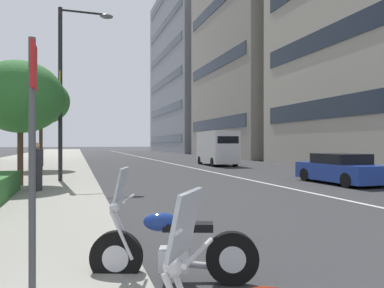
% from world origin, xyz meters
% --- Properties ---
extents(sidewalk_right_plaza, '(160.00, 9.35, 0.15)m').
position_xyz_m(sidewalk_right_plaza, '(30.00, 11.99, 0.07)').
color(sidewalk_right_plaza, gray).
rests_on(sidewalk_right_plaza, ground).
extents(lane_centre_stripe, '(110.00, 0.16, 0.01)m').
position_xyz_m(lane_centre_stripe, '(35.00, 0.00, 0.00)').
color(lane_centre_stripe, silver).
rests_on(lane_centre_stripe, ground).
extents(motorcycle_by_sign_pole, '(0.90, 2.09, 1.50)m').
position_xyz_m(motorcycle_by_sign_pole, '(2.54, 7.01, 0.45)').
color(motorcycle_by_sign_pole, black).
rests_on(motorcycle_by_sign_pole, ground).
extents(car_approaching_light, '(4.31, 1.98, 1.35)m').
position_xyz_m(car_approaching_light, '(11.35, -3.15, 0.64)').
color(car_approaching_light, navy).
rests_on(car_approaching_light, ground).
extents(delivery_van_ahead, '(5.13, 2.27, 2.81)m').
position_xyz_m(delivery_van_ahead, '(25.64, -2.90, 1.50)').
color(delivery_van_ahead, silver).
rests_on(delivery_van_ahead, ground).
extents(parking_sign_by_curb, '(0.32, 0.06, 2.58)m').
position_xyz_m(parking_sign_by_curb, '(1.48, 8.54, 1.70)').
color(parking_sign_by_curb, '#47494C').
rests_on(parking_sign_by_curb, sidewalk_right_plaza).
extents(street_lamp_with_banners, '(1.26, 2.40, 7.73)m').
position_xyz_m(street_lamp_with_banners, '(15.06, 8.51, 4.81)').
color(street_lamp_with_banners, '#232326').
rests_on(street_lamp_with_banners, sidewalk_right_plaza).
extents(street_tree_by_lamp_post, '(3.39, 3.39, 4.96)m').
position_xyz_m(street_tree_by_lamp_post, '(13.79, 10.31, 3.66)').
color(street_tree_by_lamp_post, '#473323').
rests_on(street_tree_by_lamp_post, sidewalk_right_plaza).
extents(street_tree_far_plaza, '(3.57, 3.57, 5.91)m').
position_xyz_m(street_tree_far_plaza, '(22.96, 10.36, 4.54)').
color(street_tree_far_plaza, '#473323').
rests_on(street_tree_far_plaza, sidewalk_right_plaza).
extents(pedestrian_on_plaza, '(0.46, 0.47, 1.69)m').
position_xyz_m(pedestrian_on_plaza, '(11.67, 9.51, 1.01)').
color(pedestrian_on_plaza, '#2D2D33').
rests_on(pedestrian_on_plaza, sidewalk_right_plaza).
extents(office_tower_near_left, '(29.72, 14.89, 34.82)m').
position_xyz_m(office_tower_near_left, '(71.18, -16.71, 17.41)').
color(office_tower_near_left, gray).
rests_on(office_tower_near_left, ground).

